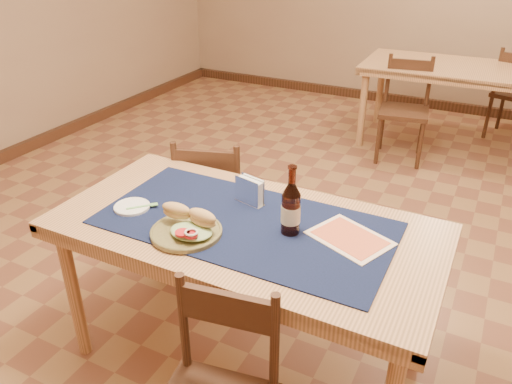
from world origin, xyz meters
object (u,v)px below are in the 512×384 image
at_px(back_table, 463,76).
at_px(sandwich_plate, 188,228).
at_px(napkin_holder, 250,191).
at_px(main_table, 245,240).
at_px(beer_bottle, 291,209).
at_px(chair_main_far, 214,201).

height_order(back_table, sandwich_plate, sandwich_plate).
bearing_deg(back_table, napkin_holder, -100.15).
distance_m(main_table, beer_bottle, 0.28).
bearing_deg(sandwich_plate, back_table, 79.20).
distance_m(sandwich_plate, napkin_holder, 0.35).
bearing_deg(main_table, sandwich_plate, -131.61).
bearing_deg(main_table, napkin_holder, 110.66).
relative_size(main_table, beer_bottle, 5.55).
height_order(main_table, sandwich_plate, sandwich_plate).
bearing_deg(chair_main_far, beer_bottle, -38.45).
bearing_deg(back_table, beer_bottle, -95.24).
height_order(main_table, chair_main_far, chair_main_far).
xyz_separation_m(back_table, chair_main_far, (-1.00, -2.61, -0.23)).
relative_size(back_table, chair_main_far, 2.06).
height_order(chair_main_far, napkin_holder, napkin_holder).
distance_m(back_table, chair_main_far, 2.81).
height_order(back_table, chair_main_far, chair_main_far).
distance_m(back_table, sandwich_plate, 3.43).
height_order(sandwich_plate, beer_bottle, beer_bottle).
bearing_deg(back_table, main_table, -98.64).
height_order(chair_main_far, beer_bottle, beer_bottle).
xyz_separation_m(back_table, beer_bottle, (-0.29, -3.18, 0.19)).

